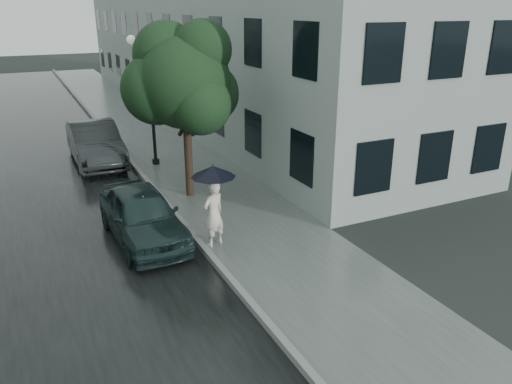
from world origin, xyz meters
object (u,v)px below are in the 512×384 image
pedestrian (214,214)px  car_far (95,143)px  street_tree (184,81)px  car_near (142,215)px  lamp_post (146,93)px

pedestrian → car_far: 8.73m
street_tree → car_far: size_ratio=1.14×
street_tree → car_near: 4.52m
street_tree → car_near: (-2.14, -2.69, -2.93)m
pedestrian → car_near: size_ratio=0.42×
pedestrian → lamp_post: (0.34, 7.46, 1.88)m
pedestrian → car_far: pedestrian is taller
pedestrian → car_near: pedestrian is taller
pedestrian → car_near: bearing=-57.6°
street_tree → lamp_post: (-0.26, 3.67, -0.88)m
car_near → car_far: size_ratio=0.86×
pedestrian → car_far: bearing=-102.2°
street_tree → lamp_post: street_tree is taller
street_tree → car_far: bearing=113.7°
street_tree → car_near: bearing=-128.6°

